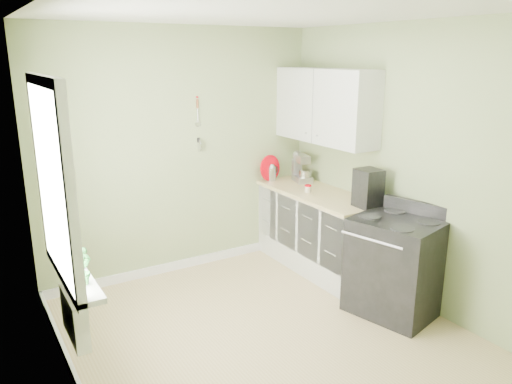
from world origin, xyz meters
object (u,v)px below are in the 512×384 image
stand_mixer (302,169)px  kettle (271,172)px  coffee_maker (368,189)px  stove (395,266)px

stand_mixer → kettle: (-0.29, 0.23, -0.05)m
kettle → coffee_maker: coffee_maker is taller
stove → kettle: (-0.15, 1.92, 0.54)m
stove → coffee_maker: coffee_maker is taller
stove → kettle: size_ratio=5.15×
stand_mixer → stove: bearing=-94.7°
stove → kettle: kettle is taller
kettle → coffee_maker: (0.23, -1.42, 0.08)m
stove → coffee_maker: bearing=81.1°
stand_mixer → coffee_maker: (-0.06, -1.19, 0.03)m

